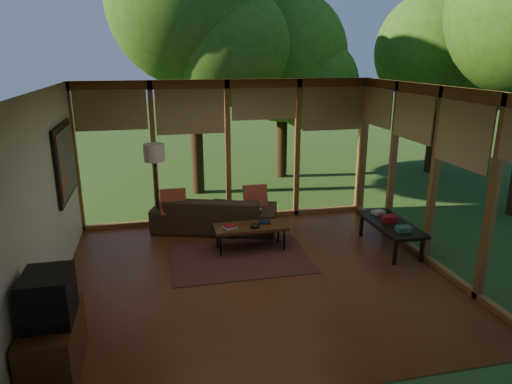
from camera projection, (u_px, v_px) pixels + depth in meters
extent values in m
plane|color=brown|center=(257.00, 276.00, 6.71)|extent=(5.50, 5.50, 0.00)
plane|color=white|center=(257.00, 89.00, 5.93)|extent=(5.50, 5.50, 0.00)
cube|color=beige|center=(44.00, 201.00, 5.75)|extent=(0.04, 5.00, 2.70)
cube|color=beige|center=(319.00, 266.00, 3.98)|extent=(5.50, 0.04, 2.70)
cube|color=brown|center=(228.00, 152.00, 8.66)|extent=(5.50, 0.12, 2.70)
cube|color=brown|center=(434.00, 177.00, 6.89)|extent=(0.12, 5.00, 2.70)
plane|color=#2E511E|center=(431.00, 149.00, 15.85)|extent=(40.00, 40.00, 0.00)
cylinder|color=#342113|center=(194.00, 74.00, 10.11)|extent=(0.28, 0.28, 5.42)
sphere|color=#234F12|center=(191.00, 1.00, 9.67)|extent=(3.62, 3.62, 3.62)
cylinder|color=#342113|center=(282.00, 101.00, 11.77)|extent=(0.28, 0.28, 3.98)
sphere|color=#234F12|center=(282.00, 56.00, 11.45)|extent=(3.26, 3.26, 3.26)
cylinder|color=#342113|center=(430.00, 96.00, 12.13)|extent=(0.28, 0.28, 4.14)
sphere|color=#234F12|center=(435.00, 51.00, 11.80)|extent=(3.06, 3.06, 3.06)
cube|color=brown|center=(240.00, 258.00, 7.30)|extent=(2.20, 1.56, 0.01)
imported|color=#3C2D1E|center=(215.00, 213.00, 8.42)|extent=(2.40, 1.53, 0.66)
cube|color=maroon|center=(173.00, 202.00, 8.13)|extent=(0.45, 0.24, 0.48)
cube|color=maroon|center=(255.00, 197.00, 8.45)|extent=(0.43, 0.23, 0.46)
cube|color=#A8A499|center=(230.00, 228.00, 7.39)|extent=(0.24, 0.21, 0.03)
cube|color=maroon|center=(230.00, 226.00, 7.38)|extent=(0.18, 0.15, 0.03)
cube|color=black|center=(264.00, 222.00, 7.63)|extent=(0.23, 0.20, 0.03)
ellipsoid|color=black|center=(255.00, 225.00, 7.42)|extent=(0.16, 0.16, 0.07)
cube|color=#543017|center=(53.00, 345.00, 4.62)|extent=(0.50, 1.00, 0.60)
cube|color=black|center=(48.00, 297.00, 4.46)|extent=(0.45, 0.55, 0.50)
cube|color=#386357|center=(404.00, 229.00, 7.18)|extent=(0.24, 0.18, 0.08)
cube|color=maroon|center=(390.00, 219.00, 7.59)|extent=(0.25, 0.20, 0.11)
cube|color=#A8A499|center=(378.00, 212.00, 7.98)|extent=(0.23, 0.19, 0.06)
cylinder|color=black|center=(159.00, 232.00, 8.32)|extent=(0.26, 0.26, 0.03)
cylinder|color=black|center=(157.00, 192.00, 8.10)|extent=(0.03, 0.03, 1.52)
cylinder|color=beige|center=(154.00, 153.00, 7.89)|extent=(0.36, 0.36, 0.30)
cube|color=#543017|center=(250.00, 227.00, 7.52)|extent=(1.20, 0.50, 0.05)
cylinder|color=black|center=(221.00, 246.00, 7.30)|extent=(0.03, 0.03, 0.38)
cylinder|color=black|center=(284.00, 240.00, 7.52)|extent=(0.03, 0.03, 0.38)
cylinder|color=black|center=(217.00, 238.00, 7.64)|extent=(0.03, 0.03, 0.38)
cylinder|color=black|center=(278.00, 232.00, 7.86)|extent=(0.03, 0.03, 0.38)
cube|color=black|center=(391.00, 224.00, 7.57)|extent=(0.60, 1.40, 0.05)
cube|color=black|center=(395.00, 253.00, 7.03)|extent=(0.05, 0.05, 0.40)
cube|color=black|center=(422.00, 250.00, 7.12)|extent=(0.05, 0.05, 0.40)
cube|color=black|center=(361.00, 225.00, 8.15)|extent=(0.05, 0.05, 0.40)
cube|color=black|center=(385.00, 223.00, 8.24)|extent=(0.05, 0.05, 0.40)
cube|color=black|center=(65.00, 162.00, 7.01)|extent=(0.05, 1.35, 1.15)
cube|color=#18646C|center=(67.00, 161.00, 7.02)|extent=(0.02, 1.20, 1.00)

